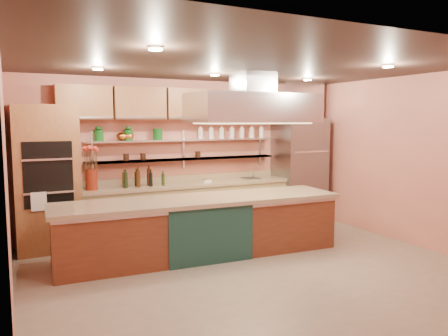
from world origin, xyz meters
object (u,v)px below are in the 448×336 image
island (201,227)px  flower_vase (92,180)px  refrigerator (299,170)px  kitchen_scale (207,180)px  green_canister (158,134)px  copper_kettle (122,136)px

island → flower_vase: (-1.38, 1.28, 0.66)m
refrigerator → flower_vase: refrigerator is taller
refrigerator → kitchen_scale: 2.07m
refrigerator → green_canister: size_ratio=10.54×
green_canister → island: bearing=-83.3°
island → kitchen_scale: kitchen_scale is taller
kitchen_scale → copper_kettle: size_ratio=0.80×
copper_kettle → green_canister: green_canister is taller
copper_kettle → flower_vase: bearing=-158.6°
flower_vase → kitchen_scale: (2.06, 0.00, -0.13)m
kitchen_scale → copper_kettle: 1.72m
flower_vase → kitchen_scale: 2.06m
flower_vase → green_canister: bearing=10.3°
copper_kettle → green_canister: size_ratio=0.92×
island → flower_vase: size_ratio=12.50×
refrigerator → green_canister: refrigerator is taller
flower_vase → green_canister: (1.20, 0.22, 0.71)m
kitchen_scale → green_canister: bearing=149.3°
island → copper_kettle: copper_kettle is taller
island → green_canister: 2.04m
refrigerator → copper_kettle: 3.65m
kitchen_scale → green_canister: 1.22m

